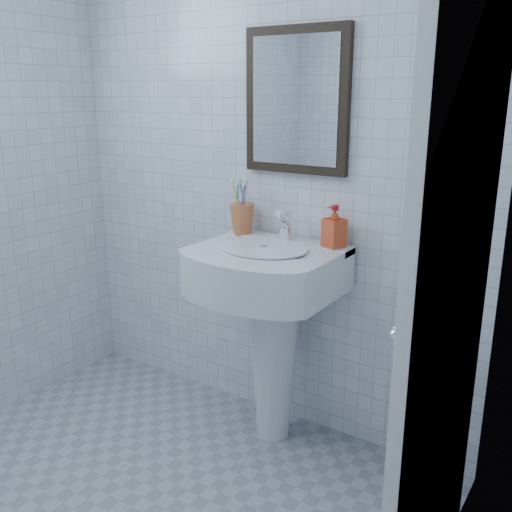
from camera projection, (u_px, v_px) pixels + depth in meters
The scene contains 10 objects.
wall_back at pixel (260, 167), 2.67m from camera, with size 2.20×0.02×2.50m, color silver.
wall_right at pixel (394, 271), 1.12m from camera, with size 0.02×2.40×2.50m, color silver.
washbasin at pixel (271, 311), 2.56m from camera, with size 0.62×0.45×0.95m.
faucet at pixel (285, 228), 2.55m from camera, with size 0.06×0.13×0.14m.
toothbrush_cup at pixel (242, 218), 2.68m from camera, with size 0.12×0.12×0.14m, color #BC6132, non-canonical shape.
soap_dispenser at pixel (334, 226), 2.43m from camera, with size 0.08×0.08×0.18m, color red.
wall_mirror at pixel (296, 101), 2.46m from camera, with size 0.50×0.04×0.62m.
bathroom_door at pixel (450, 304), 1.64m from camera, with size 0.04×0.80×2.00m, color silver.
towel_ring at pixel (457, 275), 1.75m from camera, with size 0.18×0.18×0.01m, color silver.
hand_towel at pixel (445, 328), 1.81m from camera, with size 0.03×0.16×0.38m, color white.
Camera 1 is at (1.46, -1.04, 1.59)m, focal length 40.00 mm.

